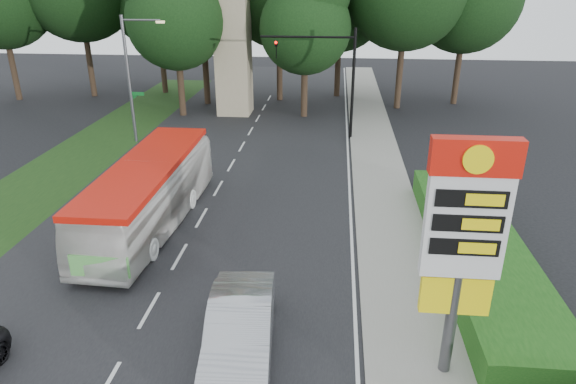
# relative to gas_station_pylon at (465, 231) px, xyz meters

# --- Properties ---
(road_surface) EXTENTS (14.00, 80.00, 0.02)m
(road_surface) POSITION_rel_gas_station_pylon_xyz_m (-9.20, 10.01, -4.44)
(road_surface) COLOR black
(road_surface) RESTS_ON ground
(sidewalk_right) EXTENTS (3.00, 80.00, 0.12)m
(sidewalk_right) POSITION_rel_gas_station_pylon_xyz_m (-0.70, 10.01, -4.39)
(sidewalk_right) COLOR gray
(sidewalk_right) RESTS_ON ground
(grass_verge_left) EXTENTS (5.00, 50.00, 0.02)m
(grass_verge_left) POSITION_rel_gas_station_pylon_xyz_m (-18.70, 16.01, -4.44)
(grass_verge_left) COLOR #193814
(grass_verge_left) RESTS_ON ground
(hedge) EXTENTS (3.00, 14.00, 1.20)m
(hedge) POSITION_rel_gas_station_pylon_xyz_m (2.30, 6.01, -3.85)
(hedge) COLOR #194D14
(hedge) RESTS_ON ground
(gas_station_pylon) EXTENTS (2.10, 0.45, 6.85)m
(gas_station_pylon) POSITION_rel_gas_station_pylon_xyz_m (0.00, 0.00, 0.00)
(gas_station_pylon) COLOR #59595E
(gas_station_pylon) RESTS_ON ground
(traffic_signal_mast) EXTENTS (6.10, 0.35, 7.20)m
(traffic_signal_mast) POSITION_rel_gas_station_pylon_xyz_m (-3.52, 22.00, 0.22)
(traffic_signal_mast) COLOR black
(traffic_signal_mast) RESTS_ON ground
(streetlight_signs) EXTENTS (2.75, 0.98, 8.00)m
(streetlight_signs) POSITION_rel_gas_station_pylon_xyz_m (-16.19, 20.01, -0.01)
(streetlight_signs) COLOR #59595E
(streetlight_signs) RESTS_ON ground
(monument) EXTENTS (3.00, 3.00, 10.05)m
(monument) POSITION_rel_gas_station_pylon_xyz_m (-11.20, 28.01, 0.66)
(monument) COLOR tan
(monument) RESTS_ON ground
(tree_monument_right) EXTENTS (6.72, 6.72, 13.20)m
(tree_monument_right) POSITION_rel_gas_station_pylon_xyz_m (-5.70, 27.51, 3.56)
(tree_monument_right) COLOR #2D2116
(tree_monument_right) RESTS_ON ground
(transit_bus) EXTENTS (3.00, 10.74, 2.96)m
(transit_bus) POSITION_rel_gas_station_pylon_xyz_m (-11.15, 8.07, -2.97)
(transit_bus) COLOR white
(transit_bus) RESTS_ON ground
(sedan_silver) EXTENTS (2.30, 5.40, 1.73)m
(sedan_silver) POSITION_rel_gas_station_pylon_xyz_m (-5.79, 0.20, -3.58)
(sedan_silver) COLOR #A3A5AB
(sedan_silver) RESTS_ON ground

